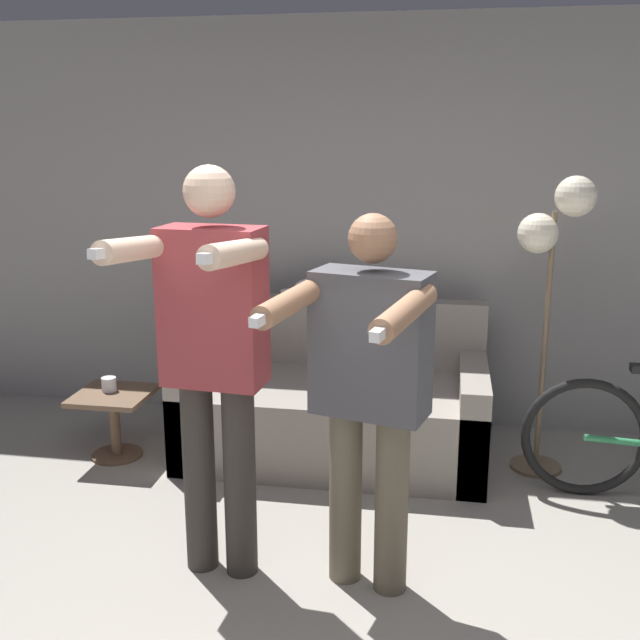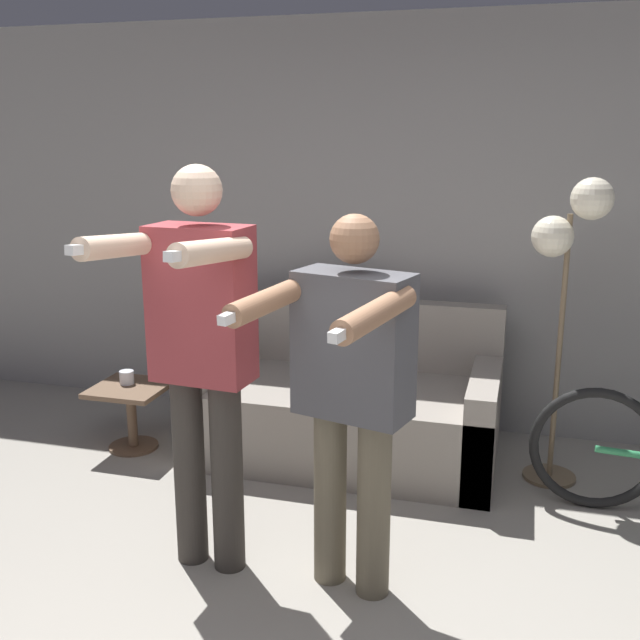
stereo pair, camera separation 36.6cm
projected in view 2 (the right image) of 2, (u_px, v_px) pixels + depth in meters
The scene contains 8 objects.
wall_back at pixel (407, 228), 4.76m from camera, with size 10.00×0.05×2.60m.
couch at pixel (347, 409), 4.48m from camera, with size 1.77×0.93×0.89m.
person_left at pixel (201, 346), 3.14m from camera, with size 0.53×0.70×1.78m.
person_right at pixel (351, 383), 2.99m from camera, with size 0.64×0.77×1.60m.
cat at pixel (340, 287), 4.69m from camera, with size 0.45×0.11×0.16m.
floor_lamp at pixel (570, 246), 3.90m from camera, with size 0.40×0.29×1.68m.
side_table at pixel (131, 404), 4.56m from camera, with size 0.43×0.43×0.40m.
cup at pixel (127, 377), 4.57m from camera, with size 0.09×0.09×0.08m.
Camera 2 is at (0.75, -2.02, 1.91)m, focal length 42.00 mm.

